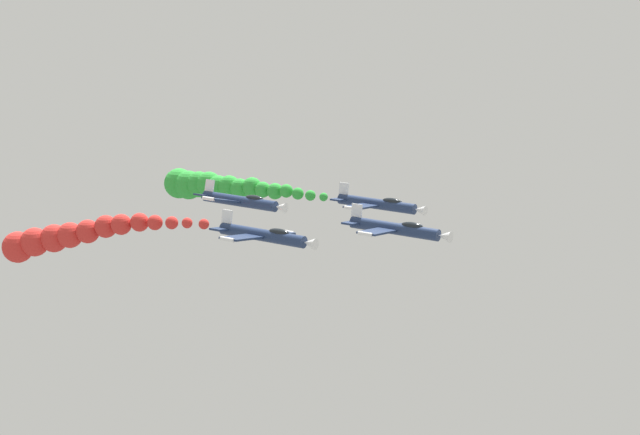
% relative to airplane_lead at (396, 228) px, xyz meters
% --- Properties ---
extents(airplane_lead, '(9.53, 10.35, 2.62)m').
position_rel_airplane_lead_xyz_m(airplane_lead, '(0.00, 0.00, 0.00)').
color(airplane_lead, navy).
extents(airplane_left_inner, '(9.54, 10.35, 2.58)m').
position_rel_airplane_lead_xyz_m(airplane_left_inner, '(-10.67, -7.96, -0.81)').
color(airplane_left_inner, navy).
extents(smoke_trail_left_inner, '(3.84, 23.47, 3.95)m').
position_rel_airplane_lead_xyz_m(smoke_trail_left_inner, '(-11.32, -30.98, -1.68)').
color(smoke_trail_left_inner, green).
extents(airplane_right_inner, '(9.50, 10.35, 2.76)m').
position_rel_airplane_lead_xyz_m(airplane_right_inner, '(8.28, -8.92, -0.06)').
color(airplane_right_inner, navy).
extents(smoke_trail_right_inner, '(7.15, 22.07, 6.16)m').
position_rel_airplane_lead_xyz_m(smoke_trail_right_inner, '(11.53, -30.94, -2.70)').
color(smoke_trail_right_inner, red).
extents(airplane_left_outer, '(9.33, 10.35, 3.22)m').
position_rel_airplane_lead_xyz_m(airplane_left_outer, '(-1.10, -18.60, 0.02)').
color(airplane_left_outer, navy).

